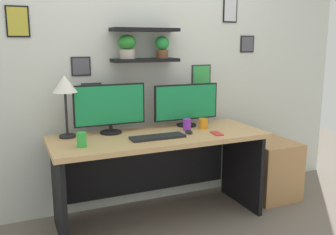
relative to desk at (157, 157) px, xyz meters
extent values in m
plane|color=#70665B|center=(0.00, -0.06, -0.55)|extent=(8.00, 8.00, 0.00)
cube|color=silver|center=(0.00, 0.38, 0.80)|extent=(4.40, 0.04, 2.70)
cube|color=black|center=(0.00, 0.26, 0.80)|extent=(0.58, 0.20, 0.03)
cube|color=black|center=(0.00, 0.26, 1.06)|extent=(0.58, 0.20, 0.03)
cylinder|color=#B2A899|center=(-0.16, 0.26, 0.86)|extent=(0.13, 0.13, 0.08)
ellipsoid|color=#2A842C|center=(-0.16, 0.26, 0.96)|extent=(0.15, 0.15, 0.12)
cylinder|color=brown|center=(0.16, 0.26, 0.85)|extent=(0.11, 0.11, 0.07)
ellipsoid|color=green|center=(0.16, 0.26, 0.95)|extent=(0.13, 0.13, 0.12)
cube|color=black|center=(-0.54, 0.36, 0.76)|extent=(0.16, 0.02, 0.16)
cube|color=#4C4C56|center=(-0.54, 0.35, 0.76)|extent=(0.14, 0.00, 0.14)
cube|color=black|center=(0.91, 0.36, 1.26)|extent=(0.15, 0.02, 0.23)
cube|color=silver|center=(0.91, 0.35, 1.26)|extent=(0.13, 0.00, 0.20)
cube|color=black|center=(-1.01, 0.36, 1.11)|extent=(0.17, 0.02, 0.24)
cube|color=gold|center=(-1.01, 0.35, 1.11)|extent=(0.15, 0.00, 0.21)
cube|color=#2D2D33|center=(0.61, 0.36, 0.63)|extent=(0.20, 0.02, 0.23)
cube|color=green|center=(0.61, 0.35, 0.63)|extent=(0.18, 0.00, 0.20)
cube|color=#2D2D33|center=(-0.46, 0.36, 0.53)|extent=(0.17, 0.02, 0.17)
cube|color=#4C4C56|center=(-0.46, 0.35, 0.53)|extent=(0.15, 0.00, 0.14)
cube|color=black|center=(1.13, 0.36, 0.94)|extent=(0.16, 0.02, 0.17)
cube|color=#4C4C56|center=(1.13, 0.35, 0.94)|extent=(0.13, 0.00, 0.14)
cube|color=tan|center=(0.00, -0.06, 0.18)|extent=(1.77, 0.68, 0.04)
cube|color=black|center=(-0.83, -0.06, -0.19)|extent=(0.04, 0.62, 0.71)
cube|color=black|center=(0.83, -0.06, -0.19)|extent=(0.04, 0.62, 0.71)
cube|color=black|center=(0.00, 0.24, -0.15)|extent=(1.57, 0.02, 0.50)
cylinder|color=black|center=(-0.35, 0.15, 0.21)|extent=(0.18, 0.18, 0.02)
cylinder|color=black|center=(-0.35, 0.15, 0.25)|extent=(0.03, 0.03, 0.06)
cube|color=black|center=(-0.35, 0.16, 0.44)|extent=(0.60, 0.02, 0.34)
cube|color=#198C4C|center=(-0.35, 0.15, 0.44)|extent=(0.58, 0.00, 0.32)
cylinder|color=black|center=(0.35, 0.15, 0.21)|extent=(0.18, 0.18, 0.02)
cylinder|color=black|center=(0.35, 0.15, 0.25)|extent=(0.03, 0.03, 0.05)
cube|color=black|center=(0.35, 0.16, 0.42)|extent=(0.62, 0.02, 0.32)
cube|color=#198C4C|center=(0.35, 0.15, 0.42)|extent=(0.59, 0.00, 0.30)
cube|color=black|center=(-0.06, -0.16, 0.21)|extent=(0.44, 0.14, 0.02)
ellipsoid|color=black|center=(0.24, -0.12, 0.22)|extent=(0.06, 0.09, 0.03)
cylinder|color=black|center=(-0.71, 0.15, 0.21)|extent=(0.13, 0.13, 0.02)
cylinder|color=black|center=(-0.71, 0.15, 0.40)|extent=(0.02, 0.02, 0.34)
cone|color=white|center=(-0.71, 0.15, 0.64)|extent=(0.19, 0.19, 0.14)
cube|color=red|center=(0.45, -0.23, 0.21)|extent=(0.09, 0.15, 0.01)
cylinder|color=orange|center=(0.44, 0.00, 0.25)|extent=(0.08, 0.08, 0.09)
cylinder|color=purple|center=(0.28, -0.01, 0.25)|extent=(0.07, 0.07, 0.10)
cylinder|color=green|center=(-0.66, -0.17, 0.26)|extent=(0.07, 0.07, 0.11)
cube|color=tan|center=(1.18, -0.03, -0.27)|extent=(0.44, 0.50, 0.56)
camera|label=1|loc=(-1.12, -2.83, 0.95)|focal=39.84mm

